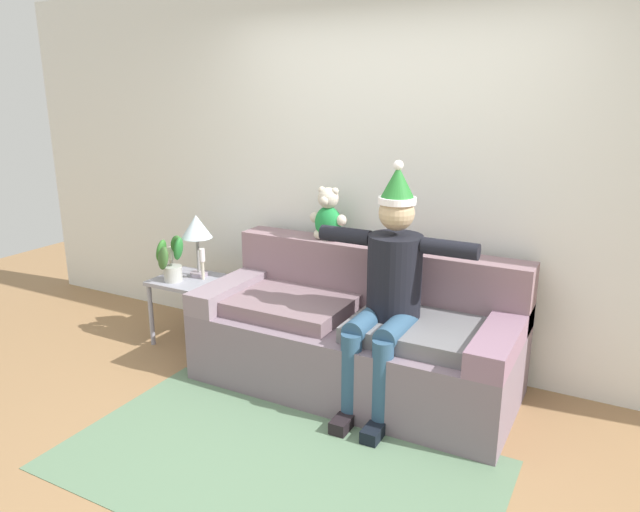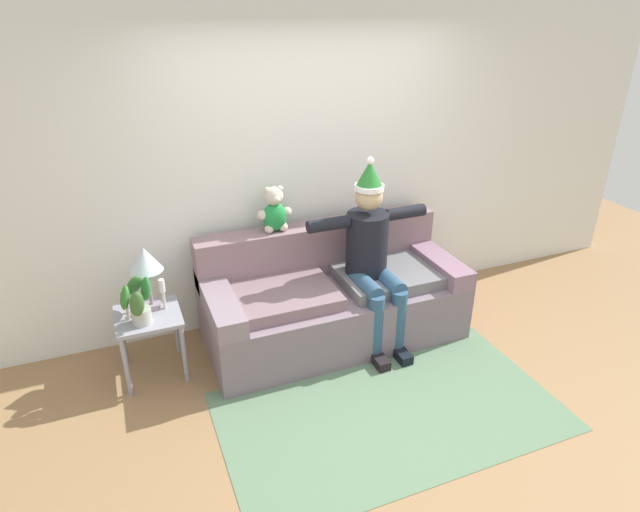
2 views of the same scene
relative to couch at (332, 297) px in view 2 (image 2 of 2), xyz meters
The scene contains 11 objects.
ground_plane 1.06m from the couch, 90.00° to the right, with size 10.00×10.00×0.00m, color #956F49.
back_wall 1.14m from the couch, 90.00° to the left, with size 7.00×0.10×2.70m, color silver.
couch is the anchor object (origin of this frame).
person_seated 0.55m from the couch, 31.73° to the right, with size 1.02×0.77×1.55m.
teddy_bear 0.87m from the couch, 142.67° to the left, with size 0.29×0.17×0.38m.
side_table 1.48m from the couch, behind, with size 0.47×0.47×0.52m.
table_lamp 1.54m from the couch, behind, with size 0.24×0.24×0.49m.
potted_plant 1.57m from the couch, behind, with size 0.26×0.28×0.38m.
candle_tall 1.64m from the couch, behind, with size 0.04×0.04×0.24m.
candle_short 1.39m from the couch, behind, with size 0.04×0.04×0.25m.
area_rug 1.13m from the couch, 90.00° to the right, with size 2.37×1.34×0.01m, color #5D7D5E.
Camera 2 is at (-1.55, -2.60, 2.64)m, focal length 30.13 mm.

